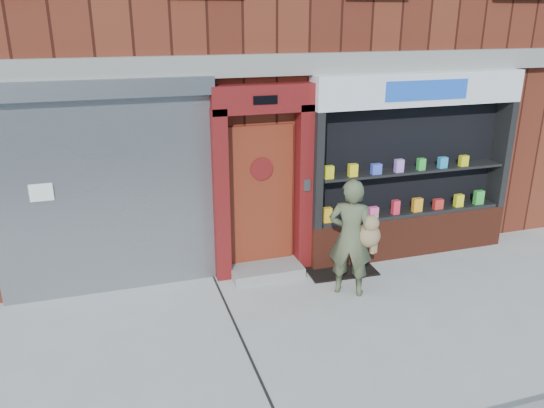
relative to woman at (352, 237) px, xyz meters
name	(u,v)px	position (x,y,z in m)	size (l,w,h in m)	color
ground	(359,324)	(-0.25, -0.82, -0.87)	(80.00, 80.00, 0.00)	#9E9E99
building	(240,6)	(-0.25, 5.17, 3.13)	(12.00, 8.16, 8.00)	#4E1C11
shutter_bay	(103,178)	(-3.25, 1.10, 0.85)	(3.10, 0.30, 3.04)	gray
red_door_bay	(263,183)	(-1.00, 1.04, 0.59)	(1.52, 0.58, 2.90)	#5F1011
pharmacy_bay	(411,175)	(1.49, 0.99, 0.51)	(3.50, 0.41, 3.00)	maroon
woman	(352,237)	(0.00, 0.00, 0.00)	(0.80, 0.69, 1.72)	#4C5437
doormat	(339,268)	(0.17, 0.73, -0.85)	(1.07, 0.75, 0.03)	black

